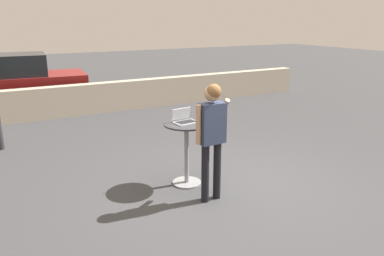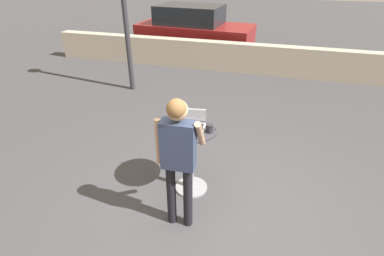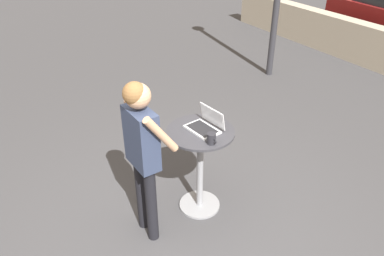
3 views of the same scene
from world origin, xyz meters
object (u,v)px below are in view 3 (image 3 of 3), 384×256
at_px(cafe_table, 200,159).
at_px(standing_person, 142,145).
at_px(coffee_mug, 211,139).
at_px(laptop, 206,125).

bearing_deg(cafe_table, standing_person, -85.95).
bearing_deg(coffee_mug, standing_person, -107.90).
distance_m(laptop, coffee_mug, 0.27).
bearing_deg(coffee_mug, cafe_table, 171.90).
xyz_separation_m(cafe_table, coffee_mug, (0.25, -0.03, 0.40)).
bearing_deg(cafe_table, laptop, 95.14).
height_order(laptop, coffee_mug, laptop).
bearing_deg(standing_person, coffee_mug, 72.10).
relative_size(cafe_table, laptop, 2.66).
height_order(laptop, standing_person, standing_person).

